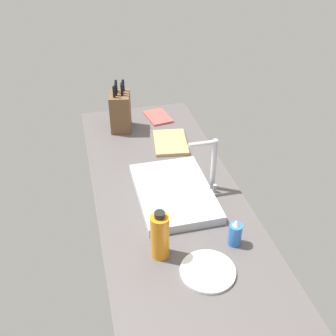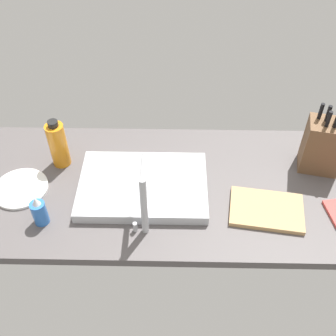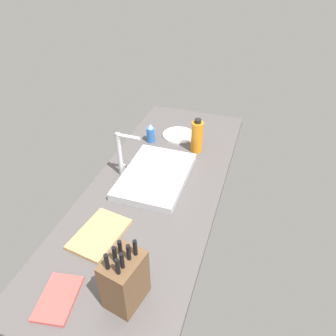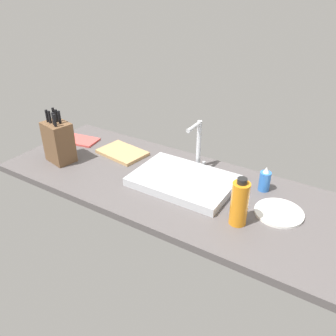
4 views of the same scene
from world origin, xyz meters
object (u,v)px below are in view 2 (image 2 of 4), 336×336
water_bottle (58,144)px  knife_block (323,145)px  dinner_plate (21,188)px  faucet (143,199)px  sink_basin (143,186)px  cutting_board (266,210)px  soap_bottle (39,212)px

water_bottle → knife_block: bearing=179.9°
knife_block → dinner_plate: size_ratio=1.38×
knife_block → water_bottle: knife_block is taller
dinner_plate → faucet: bearing=160.8°
sink_basin → knife_block: size_ratio=1.68×
knife_block → cutting_board: knife_block is taller
cutting_board → sink_basin: bearing=-12.1°
cutting_board → water_bottle: (78.42, -23.68, 8.91)cm
sink_basin → water_bottle: (33.47, -14.01, 7.80)cm
soap_bottle → water_bottle: 30.04cm
sink_basin → faucet: 22.03cm
faucet → knife_block: (-66.47, -31.41, -3.93)cm
faucet → knife_block: knife_block is taller
water_bottle → cutting_board: bearing=163.2°
faucet → dinner_plate: bearing=-19.2°
sink_basin → dinner_plate: sink_basin is taller
soap_bottle → knife_block: bearing=-164.0°
cutting_board → faucet: bearing=10.4°
sink_basin → soap_bottle: size_ratio=3.89×
faucet → soap_bottle: faucet is taller
knife_block → water_bottle: 101.73cm
sink_basin → cutting_board: size_ratio=1.83×
cutting_board → water_bottle: water_bottle is taller
sink_basin → water_bottle: size_ratio=2.26×
cutting_board → soap_bottle: size_ratio=2.12×
faucet → soap_bottle: size_ratio=2.11×
sink_basin → faucet: (-1.79, 17.59, 13.15)cm
water_bottle → dinner_plate: (12.78, 14.91, -9.21)cm
cutting_board → knife_block: bearing=-134.8°
knife_block → water_bottle: (101.72, -0.19, -1.42)cm
cutting_board → dinner_plate: size_ratio=1.27×
knife_block → soap_bottle: size_ratio=2.31×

